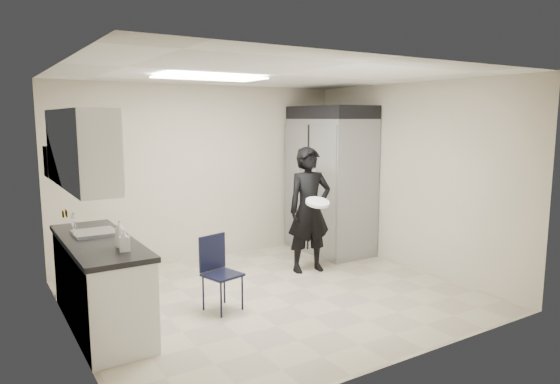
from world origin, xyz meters
TOP-DOWN VIEW (x-y plane):
  - floor at (0.00, 0.00)m, footprint 4.50×4.50m
  - ceiling at (0.00, 0.00)m, footprint 4.50×4.50m
  - back_wall at (0.00, 2.00)m, footprint 4.50×0.00m
  - left_wall at (-2.25, 0.00)m, footprint 0.00×4.00m
  - right_wall at (2.25, 0.00)m, footprint 0.00×4.00m
  - ceiling_panel at (-0.60, 0.40)m, footprint 1.20×0.60m
  - lower_counter at (-1.95, 0.20)m, footprint 0.60×1.90m
  - countertop at (-1.95, 0.20)m, footprint 0.64×1.95m
  - sink at (-1.93, 0.45)m, footprint 0.42×0.40m
  - faucet at (-2.13, 0.45)m, footprint 0.02×0.02m
  - upper_cabinets at (-2.08, 0.20)m, footprint 0.35×1.80m
  - towel_dispenser at (-2.14, 1.35)m, footprint 0.22×0.30m
  - notice_sticker_left at (-2.24, 0.10)m, footprint 0.00×0.12m
  - notice_sticker_right at (-2.24, 0.30)m, footprint 0.00×0.12m
  - commercial_fridge at (1.83, 1.27)m, footprint 0.80×1.35m
  - fridge_compressor at (1.83, 1.27)m, footprint 0.80×1.35m
  - folding_chair at (-0.72, -0.09)m, footprint 0.44×0.44m
  - man_tuxedo at (0.93, 0.59)m, footprint 0.70×0.53m
  - bucket_lid at (0.89, 0.34)m, footprint 0.37×0.37m
  - soap_bottle_a at (-1.84, -0.24)m, footprint 0.11×0.11m
  - soap_bottle_b at (-1.84, -0.41)m, footprint 0.11×0.11m

SIDE VIEW (x-z plane):
  - floor at x=0.00m, z-range 0.00..0.00m
  - folding_chair at x=-0.72m, z-range 0.00..0.81m
  - lower_counter at x=-1.95m, z-range 0.00..0.86m
  - man_tuxedo at x=0.93m, z-range 0.00..1.73m
  - sink at x=-1.93m, z-range 0.80..0.94m
  - countertop at x=-1.95m, z-range 0.86..0.91m
  - bucket_lid at x=0.89m, z-range 0.99..1.03m
  - soap_bottle_b at x=-1.84m, z-range 0.91..1.12m
  - faucet at x=-2.13m, z-range 0.90..1.14m
  - soap_bottle_a at x=-1.84m, z-range 0.91..1.17m
  - commercial_fridge at x=1.83m, z-range 0.00..2.10m
  - notice_sticker_right at x=-2.24m, z-range 1.15..1.21m
  - notice_sticker_left at x=-2.24m, z-range 1.19..1.25m
  - back_wall at x=0.00m, z-range -0.95..3.55m
  - left_wall at x=-2.25m, z-range -0.70..3.30m
  - right_wall at x=2.25m, z-range -0.70..3.30m
  - towel_dispenser at x=-2.14m, z-range 1.45..1.80m
  - upper_cabinets at x=-2.08m, z-range 1.45..2.20m
  - fridge_compressor at x=1.83m, z-range 2.10..2.30m
  - ceiling_panel at x=-0.60m, z-range 2.56..2.58m
  - ceiling at x=0.00m, z-range 2.60..2.60m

